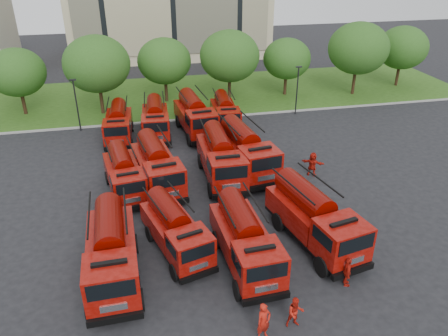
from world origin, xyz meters
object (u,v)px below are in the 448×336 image
at_px(firefighter_4, 107,217).
at_px(fire_truck_0, 111,251).
at_px(fire_truck_8, 118,123).
at_px(firefighter_3, 313,231).
at_px(fire_truck_1, 175,230).
at_px(fire_truck_10, 195,116).
at_px(fire_truck_2, 245,240).
at_px(fire_truck_9, 155,119).
at_px(firefighter_5, 311,175).
at_px(fire_truck_3, 314,218).
at_px(fire_truck_6, 221,157).
at_px(firefighter_1, 294,325).
at_px(fire_truck_4, 124,174).
at_px(firefighter_2, 345,285).
at_px(fire_truck_5, 157,166).
at_px(fire_truck_7, 246,150).
at_px(fire_truck_11, 225,112).

bearing_deg(firefighter_4, fire_truck_0, 110.38).
bearing_deg(fire_truck_0, firefighter_4, 93.67).
relative_size(fire_truck_8, firefighter_4, 3.94).
xyz_separation_m(firefighter_3, firefighter_4, (-12.83, 4.44, 0.00)).
xyz_separation_m(fire_truck_1, firefighter_3, (8.71, 0.05, -1.48)).
bearing_deg(fire_truck_10, fire_truck_8, 174.29).
height_order(fire_truck_2, fire_truck_9, fire_truck_2).
bearing_deg(fire_truck_1, fire_truck_9, 73.41).
bearing_deg(fire_truck_1, firefighter_5, 15.85).
distance_m(fire_truck_3, fire_truck_6, 9.90).
distance_m(fire_truck_1, firefighter_1, 8.57).
height_order(fire_truck_0, fire_truck_4, fire_truck_0).
relative_size(fire_truck_4, firefighter_2, 3.94).
height_order(fire_truck_4, fire_truck_6, fire_truck_6).
xyz_separation_m(fire_truck_6, fire_truck_8, (-7.63, 9.32, -0.23)).
relative_size(fire_truck_1, firefighter_2, 3.93).
bearing_deg(fire_truck_4, fire_truck_1, -77.96).
bearing_deg(fire_truck_5, fire_truck_3, -54.45).
bearing_deg(firefighter_1, firefighter_5, 67.78).
distance_m(fire_truck_0, firefighter_3, 12.51).
distance_m(firefighter_1, firefighter_2, 4.20).
height_order(firefighter_1, firefighter_5, firefighter_5).
xyz_separation_m(fire_truck_2, fire_truck_7, (2.91, 10.94, 0.17)).
xyz_separation_m(fire_truck_5, fire_truck_7, (7.00, 0.97, 0.10)).
xyz_separation_m(fire_truck_7, fire_truck_11, (0.44, 9.66, -0.33)).
xyz_separation_m(fire_truck_4, fire_truck_10, (6.72, 9.91, 0.25)).
xyz_separation_m(fire_truck_6, fire_truck_9, (-4.24, 9.49, -0.17)).
height_order(fire_truck_3, firefighter_5, fire_truck_3).
bearing_deg(fire_truck_1, firefighter_2, -45.71).
relative_size(fire_truck_9, firefighter_2, 4.09).
distance_m(fire_truck_9, firefighter_4, 14.01).
relative_size(fire_truck_2, firefighter_4, 4.21).
height_order(fire_truck_3, firefighter_1, fire_truck_3).
bearing_deg(fire_truck_2, fire_truck_3, 10.34).
bearing_deg(firefighter_1, fire_truck_1, 128.09).
relative_size(fire_truck_7, fire_truck_11, 1.24).
relative_size(fire_truck_5, fire_truck_11, 1.18).
height_order(fire_truck_6, firefighter_4, fire_truck_6).
xyz_separation_m(fire_truck_7, fire_truck_8, (-9.79, 8.60, -0.27)).
relative_size(fire_truck_4, firefighter_1, 4.07).
bearing_deg(fire_truck_7, fire_truck_3, -88.43).
xyz_separation_m(fire_truck_0, fire_truck_4, (0.74, 9.20, -0.22)).
relative_size(fire_truck_1, firefighter_4, 3.94).
bearing_deg(firefighter_1, fire_truck_9, 103.78).
bearing_deg(fire_truck_9, fire_truck_3, -63.49).
height_order(fire_truck_0, firefighter_4, fire_truck_0).
relative_size(fire_truck_0, fire_truck_6, 0.99).
relative_size(fire_truck_2, firefighter_3, 3.92).
xyz_separation_m(fire_truck_3, fire_truck_10, (-4.31, 18.43, 0.01)).
xyz_separation_m(fire_truck_3, firefighter_1, (-3.36, -6.01, -1.75)).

